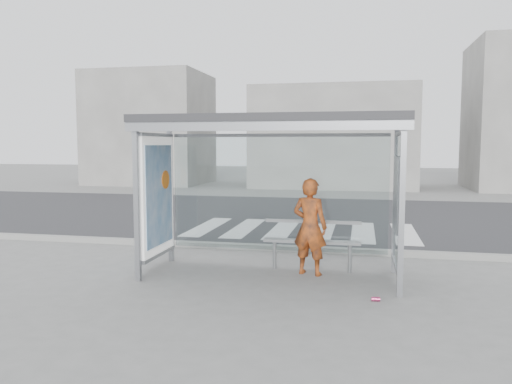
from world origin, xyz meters
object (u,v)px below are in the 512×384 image
at_px(bus_shelter, 249,155).
at_px(soda_can, 376,299).
at_px(bench, 312,241).
at_px(person, 310,227).

bearing_deg(bus_shelter, soda_can, -27.18).
distance_m(bus_shelter, bench, 1.84).
bearing_deg(soda_can, bench, 124.17).
relative_size(bus_shelter, soda_can, 36.67).
relative_size(bus_shelter, person, 2.64).
distance_m(bench, soda_can, 1.91).
xyz_separation_m(bus_shelter, bench, (1.00, 0.49, -1.47)).
height_order(person, bench, person).
distance_m(person, bench, 0.41).
height_order(bus_shelter, soda_can, bus_shelter).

